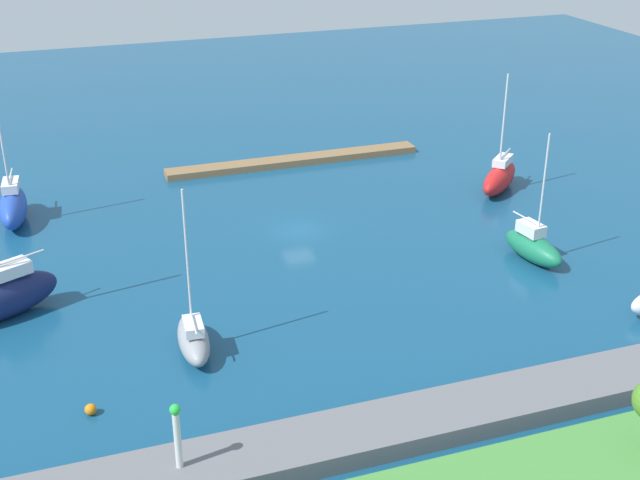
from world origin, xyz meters
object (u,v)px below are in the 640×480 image
object	(u,v)px
harbor_beacon	(177,431)
sailboat_navy_mid_basin	(5,295)
sailboat_red_outer_mooring	(500,177)
pier_dock	(294,160)
sailboat_green_off_beacon	(533,246)
sailboat_gray_by_breakwater	(193,338)
sailboat_blue_along_channel	(13,206)
mooring_buoy_orange	(91,409)

from	to	relation	value
harbor_beacon	sailboat_navy_mid_basin	size ratio (longest dim) A/B	0.26
sailboat_red_outer_mooring	pier_dock	bearing A→B (deg)	-82.92
sailboat_red_outer_mooring	harbor_beacon	bearing A→B (deg)	-2.34
sailboat_green_off_beacon	sailboat_navy_mid_basin	world-z (taller)	sailboat_navy_mid_basin
sailboat_navy_mid_basin	sailboat_gray_by_breakwater	bearing A→B (deg)	116.08
sailboat_green_off_beacon	sailboat_red_outer_mooring	xyz separation A→B (m)	(-5.03, -13.78, 0.18)
sailboat_navy_mid_basin	sailboat_green_off_beacon	bearing A→B (deg)	148.01
sailboat_blue_along_channel	mooring_buoy_orange	bearing A→B (deg)	11.66
sailboat_red_outer_mooring	sailboat_gray_by_breakwater	bearing A→B (deg)	-13.30
pier_dock	sailboat_blue_along_channel	world-z (taller)	sailboat_blue_along_channel
pier_dock	harbor_beacon	distance (m)	48.08
pier_dock	sailboat_gray_by_breakwater	world-z (taller)	sailboat_gray_by_breakwater
sailboat_blue_along_channel	sailboat_navy_mid_basin	xyz separation A→B (m)	(0.79, 16.65, 0.07)
sailboat_blue_along_channel	sailboat_navy_mid_basin	bearing A→B (deg)	2.26
harbor_beacon	sailboat_blue_along_channel	bearing A→B (deg)	-79.00
pier_dock	sailboat_navy_mid_basin	world-z (taller)	sailboat_navy_mid_basin
sailboat_navy_mid_basin	sailboat_red_outer_mooring	distance (m)	44.78
sailboat_green_off_beacon	mooring_buoy_orange	xyz separation A→B (m)	(34.43, 9.03, -0.85)
sailboat_green_off_beacon	mooring_buoy_orange	size ratio (longest dim) A/B	15.32
harbor_beacon	sailboat_navy_mid_basin	xyz separation A→B (m)	(8.05, -20.70, -1.65)
sailboat_blue_along_channel	sailboat_red_outer_mooring	world-z (taller)	sailboat_blue_along_channel
pier_dock	sailboat_blue_along_channel	bearing A→B (deg)	13.16
pier_dock	sailboat_red_outer_mooring	bearing A→B (deg)	139.68
sailboat_navy_mid_basin	harbor_beacon	bearing A→B (deg)	85.51
pier_dock	sailboat_red_outer_mooring	xyz separation A→B (m)	(-15.85, 13.46, 1.03)
harbor_beacon	sailboat_blue_along_channel	xyz separation A→B (m)	(7.26, -37.35, -1.73)
sailboat_blue_along_channel	mooring_buoy_orange	xyz separation A→B (m)	(-3.51, 29.92, -1.21)
sailboat_blue_along_channel	sailboat_red_outer_mooring	size ratio (longest dim) A/B	1.14
harbor_beacon	sailboat_navy_mid_basin	world-z (taller)	sailboat_navy_mid_basin
pier_dock	mooring_buoy_orange	xyz separation A→B (m)	(23.61, 36.26, 0.00)
sailboat_gray_by_breakwater	mooring_buoy_orange	world-z (taller)	sailboat_gray_by_breakwater
sailboat_gray_by_breakwater	sailboat_green_off_beacon	world-z (taller)	sailboat_gray_by_breakwater
pier_dock	sailboat_blue_along_channel	distance (m)	27.87
sailboat_blue_along_channel	sailboat_navy_mid_basin	size ratio (longest dim) A/B	0.89
sailboat_green_off_beacon	sailboat_navy_mid_basin	bearing A→B (deg)	-104.48
sailboat_green_off_beacon	mooring_buoy_orange	bearing A→B (deg)	-83.53
pier_dock	sailboat_gray_by_breakwater	bearing A→B (deg)	62.18
harbor_beacon	sailboat_red_outer_mooring	world-z (taller)	sailboat_red_outer_mooring
mooring_buoy_orange	sailboat_gray_by_breakwater	bearing A→B (deg)	-146.66
pier_dock	sailboat_blue_along_channel	size ratio (longest dim) A/B	2.06
pier_dock	sailboat_red_outer_mooring	size ratio (longest dim) A/B	2.35
harbor_beacon	mooring_buoy_orange	distance (m)	8.83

